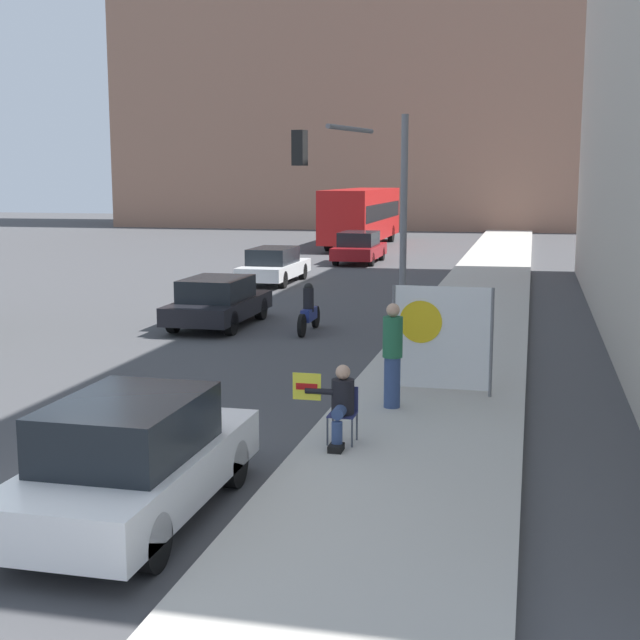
# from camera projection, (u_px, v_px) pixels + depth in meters

# --- Properties ---
(ground_plane) EXTENTS (160.00, 160.00, 0.00)m
(ground_plane) POSITION_uv_depth(u_px,v_px,m) (111.00, 519.00, 10.76)
(ground_plane) COLOR #444447
(sidewalk_curb) EXTENTS (3.24, 90.00, 0.17)m
(sidewalk_curb) POSITION_uv_depth(u_px,v_px,m) (468.00, 324.00, 24.41)
(sidewalk_curb) COLOR #B7B2A8
(sidewalk_curb) RESTS_ON ground_plane
(seated_protester) EXTENTS (0.95, 0.77, 1.18)m
(seated_protester) POSITION_uv_depth(u_px,v_px,m) (340.00, 403.00, 13.11)
(seated_protester) COLOR #474C56
(seated_protester) RESTS_ON sidewalk_curb
(jogger_on_sidewalk) EXTENTS (0.34, 0.34, 1.80)m
(jogger_on_sidewalk) POSITION_uv_depth(u_px,v_px,m) (392.00, 354.00, 15.14)
(jogger_on_sidewalk) COLOR #334775
(jogger_on_sidewalk) RESTS_ON sidewalk_curb
(protest_banner) EXTENTS (1.82, 0.06, 1.97)m
(protest_banner) POSITION_uv_depth(u_px,v_px,m) (441.00, 338.00, 16.06)
(protest_banner) COLOR slate
(protest_banner) RESTS_ON sidewalk_curb
(traffic_light_pole) EXTENTS (2.86, 2.63, 5.30)m
(traffic_light_pole) POSITION_uv_depth(u_px,v_px,m) (362.00, 190.00, 20.83)
(traffic_light_pole) COLOR slate
(traffic_light_pole) RESTS_ON sidewalk_curb
(parked_car_curbside) EXTENTS (1.77, 4.25, 1.53)m
(parked_car_curbside) POSITION_uv_depth(u_px,v_px,m) (134.00, 460.00, 10.60)
(parked_car_curbside) COLOR white
(parked_car_curbside) RESTS_ON ground_plane
(car_on_road_nearest) EXTENTS (1.81, 4.24, 1.35)m
(car_on_road_nearest) POSITION_uv_depth(u_px,v_px,m) (218.00, 302.00, 24.39)
(car_on_road_nearest) COLOR black
(car_on_road_nearest) RESTS_ON ground_plane
(car_on_road_midblock) EXTENTS (1.70, 4.73, 1.38)m
(car_on_road_midblock) POSITION_uv_depth(u_px,v_px,m) (274.00, 265.00, 34.10)
(car_on_road_midblock) COLOR white
(car_on_road_midblock) RESTS_ON ground_plane
(car_on_road_distant) EXTENTS (1.88, 4.68, 1.48)m
(car_on_road_distant) POSITION_uv_depth(u_px,v_px,m) (359.00, 247.00, 42.01)
(car_on_road_distant) COLOR maroon
(car_on_road_distant) RESTS_ON ground_plane
(city_bus_on_road) EXTENTS (2.60, 12.11, 3.31)m
(city_bus_on_road) POSITION_uv_depth(u_px,v_px,m) (362.00, 214.00, 51.83)
(city_bus_on_road) COLOR red
(city_bus_on_road) RESTS_ON ground_plane
(motorcycle_on_road) EXTENTS (0.28, 2.10, 1.32)m
(motorcycle_on_road) POSITION_uv_depth(u_px,v_px,m) (309.00, 311.00, 23.45)
(motorcycle_on_road) COLOR navy
(motorcycle_on_road) RESTS_ON ground_plane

